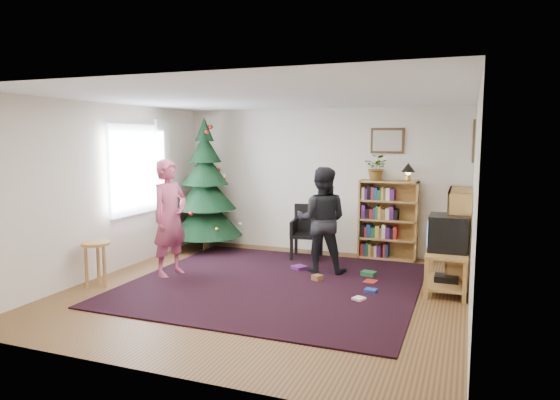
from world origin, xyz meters
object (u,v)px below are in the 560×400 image
(picture_back, at_px, (387,141))
(stool, at_px, (96,252))
(table_lamp, at_px, (408,169))
(person_standing, at_px, (170,218))
(tv_stand, at_px, (447,267))
(armchair, at_px, (308,230))
(christmas_tree, at_px, (206,195))
(person_by_chair, at_px, (322,220))
(picture_right, at_px, (474,141))
(potted_plant, at_px, (377,167))
(crt_tv, at_px, (448,233))
(bookshelf_back, at_px, (388,219))
(bookshelf_right, at_px, (459,235))

(picture_back, xyz_separation_m, stool, (-3.35, -3.13, -1.48))
(table_lamp, bearing_deg, person_standing, -144.90)
(tv_stand, bearing_deg, table_lamp, 114.55)
(armchair, bearing_deg, stool, -139.11)
(christmas_tree, height_order, person_by_chair, christmas_tree)
(picture_right, relative_size, potted_plant, 1.41)
(christmas_tree, xyz_separation_m, tv_stand, (4.17, -1.11, -0.65))
(person_by_chair, bearing_deg, table_lamp, -140.02)
(stool, xyz_separation_m, potted_plant, (3.21, 3.00, 1.04))
(table_lamp, bearing_deg, picture_back, 159.68)
(picture_right, relative_size, tv_stand, 0.65)
(christmas_tree, bearing_deg, crt_tv, -14.88)
(crt_tv, height_order, person_by_chair, person_by_chair)
(picture_back, height_order, stool, picture_back)
(bookshelf_back, distance_m, table_lamp, 0.89)
(person_by_chair, xyz_separation_m, potted_plant, (0.58, 1.22, 0.73))
(bookshelf_back, relative_size, bookshelf_right, 1.00)
(picture_back, distance_m, potted_plant, 0.48)
(potted_plant, xyz_separation_m, table_lamp, (0.50, 0.00, -0.01))
(crt_tv, bearing_deg, armchair, 153.47)
(bookshelf_back, height_order, bookshelf_right, same)
(picture_back, distance_m, table_lamp, 0.59)
(picture_back, distance_m, person_standing, 3.73)
(armchair, xyz_separation_m, stool, (-2.17, -2.58, -0.01))
(potted_plant, relative_size, table_lamp, 1.43)
(picture_right, relative_size, table_lamp, 2.02)
(picture_back, height_order, armchair, picture_back)
(bookshelf_right, relative_size, stool, 2.13)
(picture_right, bearing_deg, potted_plant, 158.00)
(christmas_tree, distance_m, bookshelf_right, 4.35)
(table_lamp, bearing_deg, person_by_chair, -131.57)
(person_by_chair, bearing_deg, bookshelf_back, -131.14)
(christmas_tree, distance_m, potted_plant, 3.05)
(picture_right, xyz_separation_m, bookshelf_right, (-0.14, -0.45, -1.29))
(bookshelf_back, bearing_deg, picture_back, 115.55)
(picture_right, bearing_deg, table_lamp, 148.44)
(picture_right, relative_size, bookshelf_right, 0.46)
(potted_plant, distance_m, table_lamp, 0.50)
(christmas_tree, distance_m, person_by_chair, 2.52)
(christmas_tree, height_order, stool, christmas_tree)
(tv_stand, height_order, stool, stool)
(potted_plant, bearing_deg, crt_tv, -52.09)
(tv_stand, distance_m, table_lamp, 2.06)
(tv_stand, height_order, crt_tv, crt_tv)
(stool, bearing_deg, person_standing, 52.85)
(crt_tv, relative_size, person_by_chair, 0.33)
(bookshelf_back, height_order, tv_stand, bookshelf_back)
(stool, height_order, potted_plant, potted_plant)
(picture_back, relative_size, bookshelf_right, 0.42)
(bookshelf_right, height_order, stool, bookshelf_right)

